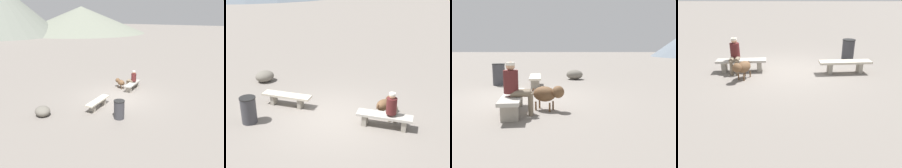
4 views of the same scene
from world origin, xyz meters
TOP-DOWN VIEW (x-y plane):
  - ground at (0.00, 0.00)m, footprint 210.00×210.00m
  - bench_left at (-1.96, 0.18)m, footprint 1.87×0.61m
  - bench_right at (1.76, 0.06)m, footprint 1.82×0.62m
  - seated_person at (1.95, 0.18)m, footprint 0.37×0.66m
  - dog at (1.54, 0.88)m, footprint 0.57×0.87m
  - trash_bin at (-2.41, -1.41)m, footprint 0.53×0.53m
  - boulder at (-4.18, 1.88)m, footprint 1.00×1.05m

SIDE VIEW (x-z plane):
  - ground at x=0.00m, z-range -0.06..0.00m
  - boulder at x=-4.18m, z-range 0.00..0.48m
  - bench_right at x=1.76m, z-range 0.10..0.54m
  - bench_left at x=-1.96m, z-range 0.11..0.56m
  - dog at x=1.54m, z-range 0.10..0.74m
  - trash_bin at x=-2.41m, z-range 0.00..0.91m
  - seated_person at x=1.95m, z-range 0.09..1.32m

